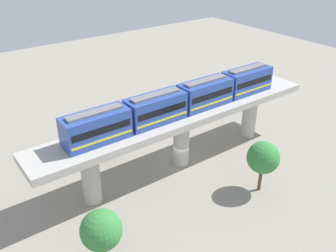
# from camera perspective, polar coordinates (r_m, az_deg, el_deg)

# --- Properties ---
(ground_plane) EXTENTS (120.00, 120.00, 0.00)m
(ground_plane) POSITION_cam_1_polar(r_m,az_deg,el_deg) (45.03, 2.00, -5.77)
(ground_plane) COLOR gray
(viaduct) EXTENTS (5.20, 35.80, 6.82)m
(viaduct) POSITION_cam_1_polar(r_m,az_deg,el_deg) (42.26, 2.12, 0.29)
(viaduct) COLOR #B7B2AA
(viaduct) RESTS_ON ground
(train) EXTENTS (2.64, 27.45, 3.24)m
(train) POSITION_cam_1_polar(r_m,az_deg,el_deg) (40.90, 2.08, 3.93)
(train) COLOR #2D4CA5
(train) RESTS_ON viaduct
(parked_car_black) EXTENTS (2.05, 4.30, 1.76)m
(parked_car_black) POSITION_cam_1_polar(r_m,az_deg,el_deg) (46.65, -10.02, -3.84)
(parked_car_black) COLOR black
(parked_car_black) RESTS_ON ground
(parked_car_blue) EXTENTS (2.32, 4.39, 1.76)m
(parked_car_blue) POSITION_cam_1_polar(r_m,az_deg,el_deg) (53.54, 0.27, 1.08)
(parked_car_blue) COLOR #284CB7
(parked_car_blue) RESTS_ON ground
(parked_car_yellow) EXTENTS (2.71, 4.50, 1.76)m
(parked_car_yellow) POSITION_cam_1_polar(r_m,az_deg,el_deg) (47.40, -17.31, -4.23)
(parked_car_yellow) COLOR yellow
(parked_car_yellow) RESTS_ON ground
(tree_near_viaduct) EXTENTS (3.46, 3.46, 5.86)m
(tree_near_viaduct) POSITION_cam_1_polar(r_m,az_deg,el_deg) (39.76, 14.50, -4.77)
(tree_near_viaduct) COLOR brown
(tree_near_viaduct) RESTS_ON ground
(tree_mid_lot) EXTENTS (3.52, 3.52, 5.18)m
(tree_mid_lot) POSITION_cam_1_polar(r_m,az_deg,el_deg) (31.79, -10.29, -15.58)
(tree_mid_lot) COLOR brown
(tree_mid_lot) RESTS_ON ground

